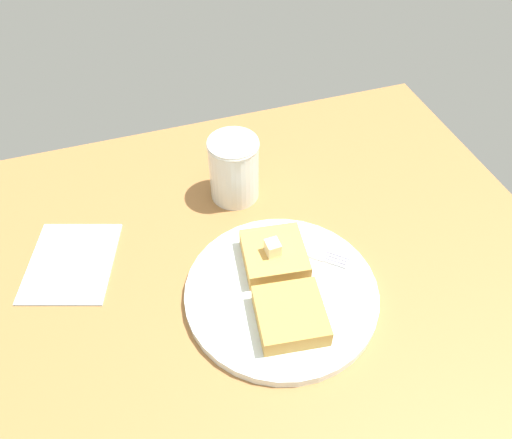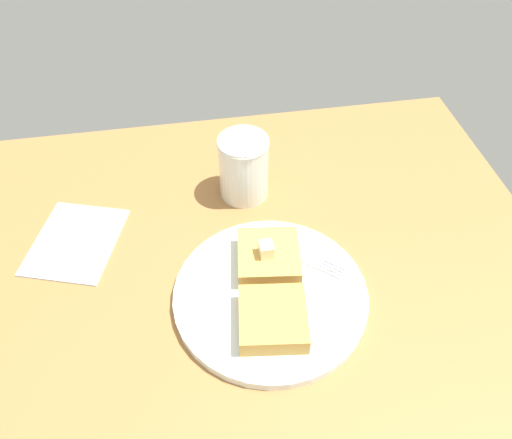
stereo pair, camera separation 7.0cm
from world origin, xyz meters
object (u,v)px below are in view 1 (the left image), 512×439
plate (281,292)px  fork (300,248)px  napkin (71,262)px  syrup_jar (234,170)px

plate → fork: bearing=139.5°
fork → napkin: bearing=-105.4°
syrup_jar → fork: bearing=19.5°
plate → fork: fork is taller
plate → napkin: size_ratio=1.79×
napkin → fork: bearing=74.6°
napkin → syrup_jar: bearing=103.7°
plate → napkin: 30.09cm
syrup_jar → napkin: syrup_jar is taller
fork → napkin: fork is taller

